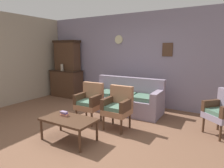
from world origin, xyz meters
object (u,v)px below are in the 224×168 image
coffee_table (69,121)px  armchair_by_doorway (90,101)px  side_cabinet (67,83)px  vase_on_cabinet (62,67)px  wingback_chair_by_fireplace (223,111)px  book_stack_on_table (64,114)px  armchair_row_middle (118,106)px  floral_couch (125,100)px

coffee_table → armchair_by_doorway: bearing=104.0°
side_cabinet → vase_on_cabinet: size_ratio=4.97×
side_cabinet → wingback_chair_by_fireplace: bearing=-9.8°
vase_on_cabinet → book_stack_on_table: 3.25m
wingback_chair_by_fireplace → book_stack_on_table: wingback_chair_by_fireplace is taller
side_cabinet → armchair_row_middle: (2.95, -1.58, 0.03)m
side_cabinet → book_stack_on_table: 3.34m
floral_couch → armchair_by_doorway: same height
armchair_row_middle → floral_couch: bearing=109.1°
side_cabinet → wingback_chair_by_fireplace: size_ratio=1.28×
wingback_chair_by_fireplace → coffee_table: (-2.42, -1.69, -0.12)m
armchair_by_doorway → coffee_table: 1.00m
coffee_table → vase_on_cabinet: bearing=136.3°
side_cabinet → coffee_table: side_cabinet is taller
armchair_by_doorway → book_stack_on_table: 0.89m
book_stack_on_table → coffee_table: bearing=-23.1°
side_cabinet → vase_on_cabinet: bearing=-89.8°
vase_on_cabinet → book_stack_on_table: (2.27, -2.26, -0.59)m
armchair_row_middle → coffee_table: size_ratio=0.90×
side_cabinet → vase_on_cabinet: (0.00, -0.19, 0.58)m
vase_on_cabinet → coffee_table: size_ratio=0.23×
vase_on_cabinet → armchair_row_middle: size_ratio=0.26×
armchair_by_doorway → armchair_row_middle: (0.75, -0.02, 0.00)m
armchair_row_middle → side_cabinet: bearing=151.8°
side_cabinet → armchair_by_doorway: 2.70m
floral_couch → book_stack_on_table: size_ratio=12.31×
wingback_chair_by_fireplace → armchair_row_middle: bearing=-158.6°
vase_on_cabinet → wingback_chair_by_fireplace: (4.86, -0.65, -0.55)m
vase_on_cabinet → coffee_table: 3.44m
vase_on_cabinet → wingback_chair_by_fireplace: size_ratio=0.26×
armchair_row_middle → wingback_chair_by_fireplace: bearing=21.4°
side_cabinet → armchair_by_doorway: size_ratio=1.28×
side_cabinet → armchair_by_doorway: (2.20, -1.56, 0.03)m
vase_on_cabinet → wingback_chair_by_fireplace: bearing=-7.6°
armchair_row_middle → wingback_chair_by_fireplace: (1.90, 0.74, 0.00)m
wingback_chair_by_fireplace → floral_couch: bearing=171.0°
vase_on_cabinet → armchair_by_doorway: size_ratio=0.26×
wingback_chair_by_fireplace → vase_on_cabinet: bearing=172.4°
side_cabinet → coffee_table: bearing=-46.0°
armchair_by_doorway → coffee_table: armchair_by_doorway is taller
armchair_by_doorway → vase_on_cabinet: bearing=148.1°
floral_couch → wingback_chair_by_fireplace: (2.28, -0.36, 0.17)m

